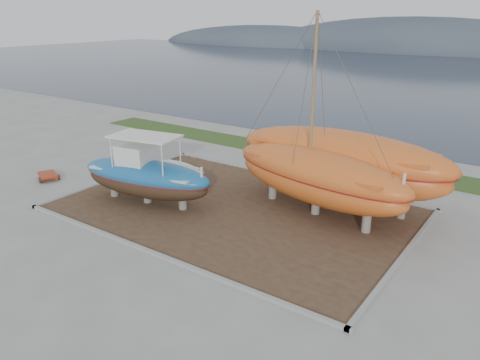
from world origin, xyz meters
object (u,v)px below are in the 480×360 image
Objects in this scene: orange_bare_hull at (340,169)px; blue_caique at (146,169)px; orange_sailboat at (321,119)px; red_trailer at (48,177)px; white_dinghy at (179,172)px.

blue_caique is at bearing -145.54° from orange_bare_hull.
orange_bare_hull is (0.35, 2.05, -3.07)m from orange_sailboat.
red_trailer is (-16.90, -6.91, -1.89)m from orange_bare_hull.
white_dinghy is 10.48m from orange_sailboat.
blue_caique is 4.14m from white_dinghy.
blue_caique is 10.64m from orange_bare_hull.
blue_caique is at bearing -68.95° from white_dinghy.
orange_sailboat is at bearing 40.41° from red_trailer.
orange_sailboat reaches higher than blue_caique.
red_trailer is at bearing -141.36° from white_dinghy.
orange_sailboat reaches higher than orange_bare_hull.
orange_bare_hull is at bearing 18.59° from white_dinghy.
blue_caique reaches higher than white_dinghy.
blue_caique is 0.65× the size of orange_bare_hull.
orange_bare_hull is at bearing 46.30° from red_trailer.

